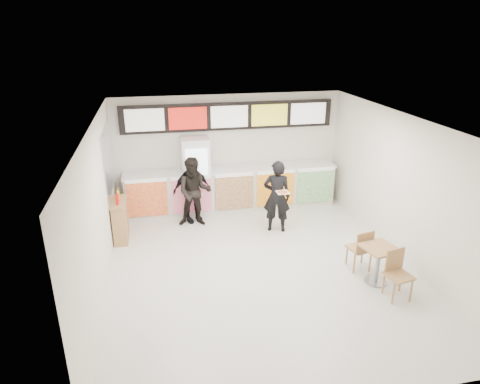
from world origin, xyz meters
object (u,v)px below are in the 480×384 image
object	(u,v)px
service_counter	(232,189)
cafe_table	(378,258)
drinks_fridge	(196,176)
customer_main	(277,196)
customer_left	(194,192)
condiment_ledge	(120,220)
customer_mid	(192,190)

from	to	relation	value
service_counter	cafe_table	world-z (taller)	service_counter
cafe_table	service_counter	bearing A→B (deg)	105.45
drinks_fridge	customer_main	xyz separation A→B (m)	(1.74, -1.49, -0.13)
service_counter	customer_left	distance (m)	1.35
drinks_fridge	cafe_table	bearing A→B (deg)	-53.46
service_counter	condiment_ledge	world-z (taller)	service_counter
cafe_table	condiment_ledge	bearing A→B (deg)	138.29
customer_main	customer_mid	xyz separation A→B (m)	(-1.91, 0.93, -0.04)
drinks_fridge	cafe_table	world-z (taller)	drinks_fridge
service_counter	drinks_fridge	bearing A→B (deg)	179.01
service_counter	customer_main	bearing A→B (deg)	-61.47
customer_left	service_counter	bearing A→B (deg)	44.18
customer_main	cafe_table	distance (m)	2.88
service_counter	condiment_ledge	size ratio (longest dim) A/B	4.92
customer_main	cafe_table	bearing A→B (deg)	134.46
drinks_fridge	customer_left	bearing A→B (deg)	-99.14
drinks_fridge	condiment_ledge	world-z (taller)	drinks_fridge
customer_mid	condiment_ledge	distance (m)	1.87
drinks_fridge	customer_mid	xyz separation A→B (m)	(-0.18, -0.56, -0.17)
customer_mid	condiment_ledge	world-z (taller)	customer_mid
customer_main	customer_left	bearing A→B (deg)	-2.26
customer_main	condiment_ledge	bearing A→B (deg)	13.92
service_counter	customer_main	xyz separation A→B (m)	(0.80, -1.48, 0.30)
cafe_table	condiment_ledge	distance (m)	5.65
cafe_table	customer_left	bearing A→B (deg)	122.23
drinks_fridge	condiment_ledge	bearing A→B (deg)	-146.97
condiment_ledge	cafe_table	bearing A→B (deg)	-30.04
drinks_fridge	customer_mid	size ratio (longest dim) A/B	1.20
customer_left	condiment_ledge	world-z (taller)	customer_left
drinks_fridge	condiment_ledge	size ratio (longest dim) A/B	1.77
customer_main	condiment_ledge	world-z (taller)	customer_main
customer_left	condiment_ledge	bearing A→B (deg)	-158.51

